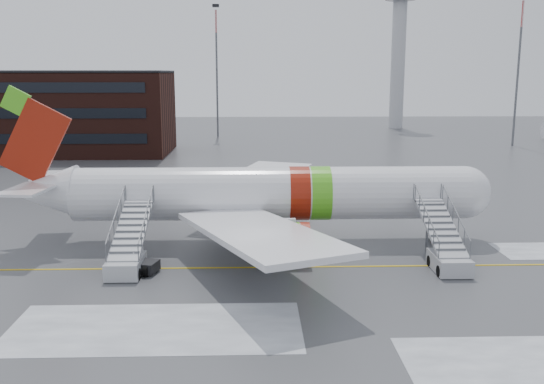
{
  "coord_description": "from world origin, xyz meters",
  "views": [
    {
      "loc": [
        -1.25,
        -37.36,
        12.04
      ],
      "look_at": [
        -0.0,
        3.22,
        4.0
      ],
      "focal_mm": 40.0,
      "sensor_mm": 36.0,
      "label": 1
    }
  ],
  "objects_px": {
    "airliner": "(258,195)",
    "pushback_tug": "(134,262)",
    "airstair_aft": "(128,254)",
    "airstair_fwd": "(446,251)"
  },
  "relations": [
    {
      "from": "airliner",
      "to": "pushback_tug",
      "type": "height_order",
      "value": "airliner"
    },
    {
      "from": "airliner",
      "to": "airstair_aft",
      "type": "height_order",
      "value": "airliner"
    },
    {
      "from": "airliner",
      "to": "airstair_fwd",
      "type": "distance_m",
      "value": 13.61
    },
    {
      "from": "airliner",
      "to": "airstair_aft",
      "type": "relative_size",
      "value": 4.55
    },
    {
      "from": "airstair_fwd",
      "to": "airstair_aft",
      "type": "height_order",
      "value": "same"
    },
    {
      "from": "airstair_fwd",
      "to": "pushback_tug",
      "type": "xyz_separation_m",
      "value": [
        -19.36,
        -0.29,
        -0.42
      ]
    },
    {
      "from": "pushback_tug",
      "to": "airstair_aft",
      "type": "bearing_deg",
      "value": 145.36
    },
    {
      "from": "airstair_fwd",
      "to": "pushback_tug",
      "type": "bearing_deg",
      "value": -179.13
    },
    {
      "from": "airliner",
      "to": "airstair_fwd",
      "type": "relative_size",
      "value": 4.55
    },
    {
      "from": "airstair_aft",
      "to": "pushback_tug",
      "type": "relative_size",
      "value": 2.73
    }
  ]
}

